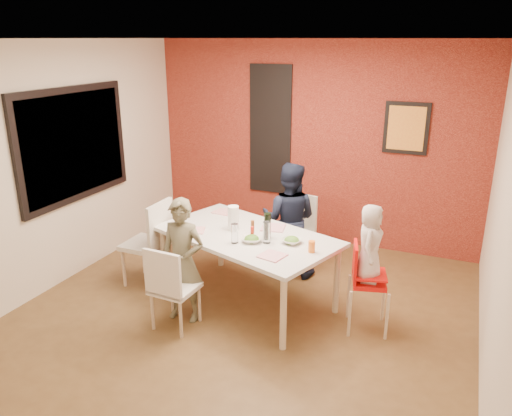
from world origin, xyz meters
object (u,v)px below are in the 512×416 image
at_px(chair_far, 296,227).
at_px(chair_left, 152,239).
at_px(paper_towel_roll, 233,218).
at_px(wine_bottle, 267,226).
at_px(chair_near, 170,285).
at_px(high_chair, 365,279).
at_px(child_near, 183,261).
at_px(child_far, 289,219).
at_px(dining_table, 247,240).
at_px(toddler, 370,243).

xyz_separation_m(chair_far, chair_left, (-1.34, -1.12, 0.05)).
relative_size(chair_far, paper_towel_roll, 3.44).
relative_size(wine_bottle, paper_towel_roll, 1.01).
bearing_deg(chair_near, high_chair, -153.02).
relative_size(chair_left, child_near, 0.79).
relative_size(child_far, wine_bottle, 5.17).
xyz_separation_m(dining_table, wine_bottle, (0.24, -0.01, 0.20)).
xyz_separation_m(dining_table, child_far, (0.18, 0.83, -0.02)).
bearing_deg(wine_bottle, child_near, -140.98).
height_order(chair_far, child_far, child_far).
relative_size(child_far, paper_towel_roll, 5.20).
bearing_deg(child_far, chair_left, 27.67).
relative_size(dining_table, child_far, 1.53).
relative_size(toddler, paper_towel_roll, 2.87).
distance_m(child_near, toddler, 1.81).
bearing_deg(child_far, high_chair, 135.00).
bearing_deg(child_far, chair_far, -100.14).
bearing_deg(child_far, child_near, 59.99).
height_order(dining_table, chair_far, chair_far).
bearing_deg(child_near, dining_table, 47.62).
relative_size(chair_near, high_chair, 0.98).
xyz_separation_m(chair_left, child_near, (0.70, -0.50, 0.07)).
relative_size(dining_table, high_chair, 2.37).
distance_m(high_chair, child_far, 1.39).
xyz_separation_m(child_far, toddler, (1.10, -0.86, 0.21)).
bearing_deg(chair_left, dining_table, 92.81).
distance_m(chair_far, paper_towel_roll, 1.15).
bearing_deg(paper_towel_roll, dining_table, -17.52).
bearing_deg(wine_bottle, toddler, -1.16).
distance_m(chair_far, chair_left, 1.75).
xyz_separation_m(chair_left, paper_towel_roll, (0.97, 0.11, 0.35)).
distance_m(chair_left, child_far, 1.59).
height_order(chair_far, chair_left, chair_left).
height_order(high_chair, child_far, child_far).
distance_m(child_far, toddler, 1.41).
distance_m(chair_far, wine_bottle, 1.15).
xyz_separation_m(dining_table, chair_far, (0.19, 1.07, -0.20)).
bearing_deg(high_chair, toddler, -76.91).
xyz_separation_m(chair_far, paper_towel_roll, (-0.37, -1.01, 0.40)).
relative_size(dining_table, chair_left, 2.09).
xyz_separation_m(chair_far, child_near, (-0.63, -1.63, 0.13)).
bearing_deg(chair_left, wine_bottle, 91.82).
bearing_deg(dining_table, child_far, 77.98).
relative_size(dining_table, toddler, 2.78).
relative_size(child_near, child_far, 0.92).
distance_m(chair_near, chair_left, 1.02).
distance_m(child_near, wine_bottle, 0.91).
bearing_deg(high_chair, dining_table, 73.21).
relative_size(high_chair, child_far, 0.65).
bearing_deg(dining_table, high_chair, -2.00).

